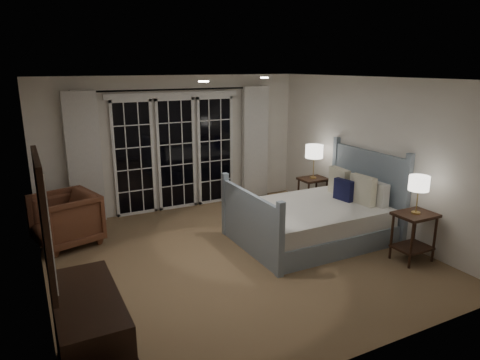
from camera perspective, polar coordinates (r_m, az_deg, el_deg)
name	(u,v)px	position (r m, az deg, el deg)	size (l,w,h in m)	color
floor	(235,256)	(6.28, -0.65, -10.11)	(5.00, 5.00, 0.00)	olive
ceiling	(235,79)	(5.69, -0.73, 13.33)	(5.00, 5.00, 0.00)	white
wall_left	(34,197)	(5.28, -25.76, -2.09)	(0.02, 5.00, 2.50)	white
wall_right	(372,155)	(7.30, 17.18, 3.15)	(0.02, 5.00, 2.50)	white
wall_back	(175,144)	(8.13, -8.62, 4.81)	(5.00, 0.02, 2.50)	white
wall_front	(363,234)	(3.89, 16.13, -6.98)	(5.00, 0.02, 2.50)	white
french_doors	(176,152)	(8.12, -8.49, 3.66)	(2.50, 0.04, 2.20)	black
curtain_rod	(175,90)	(7.92, -8.67, 11.84)	(0.03, 0.03, 3.50)	black
curtain_left	(84,159)	(7.67, -20.04, 2.70)	(0.55, 0.10, 2.25)	silver
curtain_right	(255,143)	(8.69, 2.04, 4.97)	(0.55, 0.10, 2.25)	silver
downlight_a	(264,78)	(6.60, 3.27, 13.46)	(0.12, 0.12, 0.01)	white
downlight_b	(204,81)	(5.07, -4.88, 12.96)	(0.12, 0.12, 0.01)	white
bed	(315,219)	(6.86, 9.96, -5.10)	(2.28, 1.64, 1.33)	gray
nightstand_left	(414,229)	(6.46, 22.17, -6.10)	(0.54, 0.43, 0.70)	#321C10
nightstand_right	(313,189)	(8.13, 9.64, -1.23)	(0.49, 0.39, 0.64)	#321C10
lamp_left	(419,184)	(6.26, 22.76, -0.48)	(0.27, 0.27, 0.53)	#B49148
lamp_right	(314,152)	(7.96, 9.87, 3.73)	(0.32, 0.32, 0.62)	#B49148
armchair	(66,219)	(7.04, -22.23, -4.88)	(0.86, 0.89, 0.81)	brown
dresser	(91,342)	(4.03, -19.26, -19.68)	(0.52, 1.22, 0.86)	#321C10
mirror	(44,221)	(3.52, -24.64, -4.96)	(0.05, 0.85, 1.00)	#321C10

